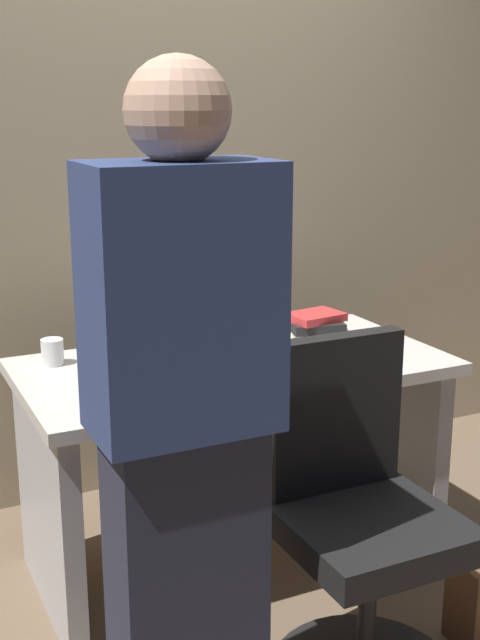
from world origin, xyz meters
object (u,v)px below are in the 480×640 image
object	(u,v)px
monitor	(205,273)
book_stack	(316,324)
desk	(234,426)
mouse	(333,355)
office_chair	(358,531)
person_at_desk	(184,431)
cell_phone	(371,355)
keyboard	(245,369)
cup_near_keyboard	(106,376)
cup_by_monitor	(52,352)

from	to	relation	value
monitor	book_stack	xyz separation A→B (m)	(0.41, -0.06, -0.21)
desk	mouse	bearing A→B (deg)	-23.07
office_chair	person_at_desk	bearing A→B (deg)	-171.17
monitor	cell_phone	size ratio (longest dim) A/B	3.75
keyboard	cup_near_keyboard	xyz separation A→B (m)	(-0.45, 0.00, 0.04)
desk	office_chair	distance (m)	0.67
office_chair	monitor	world-z (taller)	monitor
person_at_desk	keyboard	distance (m)	0.78
desk	cell_phone	distance (m)	0.52
monitor	person_at_desk	bearing A→B (deg)	-115.96
desk	person_at_desk	bearing A→B (deg)	-122.30
office_chair	keyboard	distance (m)	0.63
person_at_desk	cup_by_monitor	xyz separation A→B (m)	(-0.07, 0.95, -0.07)
monitor	cell_phone	xyz separation A→B (m)	(0.45, -0.34, -0.25)
keyboard	book_stack	world-z (taller)	book_stack
cup_near_keyboard	monitor	bearing A→B (deg)	34.80
cell_phone	monitor	bearing A→B (deg)	137.78
office_chair	monitor	size ratio (longest dim) A/B	1.74
office_chair	mouse	size ratio (longest dim) A/B	9.40
desk	monitor	distance (m)	0.52
office_chair	cell_phone	bearing A→B (deg)	53.80
office_chair	mouse	xyz separation A→B (m)	(0.24, 0.53, 0.32)
mouse	cup_by_monitor	size ratio (longest dim) A/B	1.17
keyboard	cell_phone	size ratio (longest dim) A/B	2.99
cell_phone	keyboard	bearing A→B (deg)	171.72
office_chair	cup_by_monitor	xyz separation A→B (m)	(-0.60, 0.87, 0.34)
keyboard	cup_by_monitor	distance (m)	0.62
desk	cup_near_keyboard	size ratio (longest dim) A/B	13.37
monitor	cup_by_monitor	xyz separation A→B (m)	(-0.53, 0.01, -0.21)
cup_near_keyboard	book_stack	xyz separation A→B (m)	(0.86, 0.26, -0.01)
cup_near_keyboard	book_stack	distance (m)	0.89
monitor	mouse	size ratio (longest dim) A/B	5.40
office_chair	monitor	distance (m)	1.02
person_at_desk	desk	bearing A→B (deg)	57.70
mouse	cell_phone	size ratio (longest dim) A/B	0.69
cup_by_monitor	book_stack	world-z (taller)	same
desk	keyboard	world-z (taller)	keyboard
monitor	office_chair	bearing A→B (deg)	-85.19
book_stack	cell_phone	distance (m)	0.29
mouse	cup_near_keyboard	distance (m)	0.76
desk	cup_near_keyboard	bearing A→B (deg)	-166.03
cup_by_monitor	mouse	bearing A→B (deg)	-22.08
office_chair	cup_by_monitor	size ratio (longest dim) A/B	11.02
person_at_desk	cup_by_monitor	world-z (taller)	person_at_desk
keyboard	book_stack	size ratio (longest dim) A/B	1.92
monitor	cup_by_monitor	bearing A→B (deg)	178.45
office_chair	cell_phone	xyz separation A→B (m)	(0.38, 0.51, 0.30)
office_chair	cup_near_keyboard	bearing A→B (deg)	133.88
cup_by_monitor	cup_near_keyboard	bearing A→B (deg)	-76.69
person_at_desk	book_stack	bearing A→B (deg)	45.67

